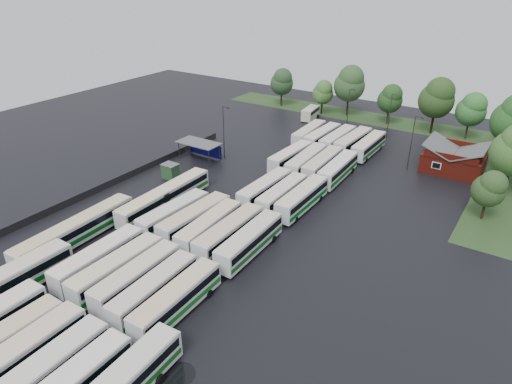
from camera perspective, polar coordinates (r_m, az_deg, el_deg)
The scene contains 50 objects.
ground at distance 63.00m, azimuth -7.59°, elevation -5.67°, with size 160.00×160.00×0.00m, color black.
brick_building at distance 88.90m, azimuth 23.45°, elevation 3.55°, with size 10.07×8.60×5.39m.
wash_shed at distance 86.82m, azimuth -6.98°, elevation 5.89°, with size 8.20×4.20×3.58m.
utility_hut at distance 80.41m, azimuth -10.66°, elevation 2.61°, with size 2.70×2.20×2.62m.
grass_strip_north at distance 114.66m, azimuth 14.88°, elevation 8.77°, with size 80.00×10.00×0.01m, color #243F1A.
west_fence at distance 81.95m, azimuth -15.87°, elevation 1.94°, with size 0.10×50.00×1.20m, color #2D2D30.
bus_r0c1 at distance 50.47m, azimuth -29.14°, elevation -16.25°, with size 2.58×11.84×3.29m.
bus_r0c2 at distance 48.30m, azimuth -27.23°, elevation -17.77°, with size 2.89×12.42×3.44m.
bus_r0c3 at distance 45.94m, azimuth -24.87°, elevation -19.86°, with size 2.91×12.31×3.41m.
bus_r1c0 at distance 58.01m, azimuth -19.01°, elevation -7.94°, with size 2.95×12.50×3.46m.
bus_r1c1 at distance 55.67m, azimuth -16.93°, elevation -9.18°, with size 2.67×12.45×3.47m.
bus_r1c2 at distance 53.87m, azimuth -14.63°, elevation -10.25°, with size 2.86×12.14×3.36m.
bus_r1c3 at distance 51.70m, azimuth -12.58°, elevation -11.78°, with size 2.99×12.02×3.32m.
bus_r1c4 at distance 49.86m, azimuth -9.87°, elevation -13.10°, with size 2.91×12.21×3.38m.
bus_r2c0 at distance 65.31m, azimuth -10.23°, elevation -2.75°, with size 3.11×12.16×3.36m.
bus_r2c1 at distance 63.57m, azimuth -7.69°, elevation -3.35°, with size 3.11×12.53×3.46m.
bus_r2c2 at distance 61.55m, azimuth -5.83°, elevation -4.37°, with size 3.15×12.23×3.37m.
bus_r2c3 at distance 59.94m, azimuth -3.34°, elevation -5.13°, with size 2.78×12.52×3.48m.
bus_r2c4 at distance 58.24m, azimuth -0.79°, elevation -6.14°, with size 2.99×12.43×3.44m.
bus_r3c2 at distance 71.41m, azimuth 1.14°, elevation 0.38°, with size 2.79×12.12×3.36m.
bus_r3c3 at distance 69.84m, azimuth 3.30°, elevation -0.33°, with size 2.64×11.85×3.29m.
bus_r3c4 at distance 68.85m, azimuth 5.79°, elevation -0.78°, with size 2.68×12.36×3.44m.
bus_r4c1 at distance 83.90m, azimuth 4.37°, elevation 4.41°, with size 2.94×11.93×3.30m.
bus_r4c2 at distance 81.85m, azimuth 6.32°, elevation 3.81°, with size 3.22×12.62×3.48m.
bus_r4c3 at distance 81.19m, azimuth 8.35°, elevation 3.46°, with size 2.98×12.37×3.42m.
bus_r4c4 at distance 79.54m, azimuth 10.21°, elevation 2.81°, with size 3.00×12.30×3.40m.
bus_r5c0 at distance 96.18m, azimuth 6.65°, elevation 7.25°, with size 3.07×11.99×3.31m.
bus_r5c1 at distance 94.88m, azimuth 8.29°, elevation 6.87°, with size 2.83×11.91×3.30m.
bus_r5c2 at distance 93.55m, azimuth 10.17°, elevation 6.47°, with size 2.79×12.19×3.38m.
bus_r5c3 at distance 92.77m, azimuth 12.03°, elevation 6.15°, with size 3.17×12.48×3.44m.
bus_r5c4 at distance 91.52m, azimuth 13.90°, elevation 5.62°, with size 2.61×11.95×3.32m.
artic_bus_west_b at distance 70.27m, azimuth -11.30°, elevation -0.63°, with size 2.88×18.03×3.34m.
artic_bus_west_c at distance 64.89m, azimuth -21.59°, elevation -4.53°, with size 3.22×18.24×3.37m.
minibus at distance 111.30m, azimuth 6.82°, elevation 9.78°, with size 3.13×6.67×2.81m.
tree_north_0 at distance 120.94m, azimuth 3.28°, elevation 13.61°, with size 5.93×5.93×9.82m.
tree_north_1 at distance 115.06m, azimuth 8.39°, elevation 12.25°, with size 5.10×5.10×8.45m.
tree_north_2 at distance 114.17m, azimuth 11.67°, elevation 13.17°, with size 7.44×7.44×12.32m.
tree_north_3 at distance 110.26m, azimuth 16.48°, elevation 11.16°, with size 5.66×5.66×9.38m.
tree_north_4 at distance 106.21m, azimuth 21.74°, elevation 10.90°, with size 7.50×7.50×12.41m.
tree_north_5 at distance 105.70m, azimuth 25.40°, elevation 9.33°, with size 6.14×6.14×10.17m.
tree_east_0 at distance 72.40m, azimuth 27.22°, elevation 0.40°, with size 4.71×4.71×7.80m.
lamp_post_ne at distance 85.01m, azimuth 19.00°, elevation 6.25°, with size 1.57×0.30×10.16m.
lamp_post_nw at distance 86.35m, azimuth -4.01°, elevation 7.97°, with size 1.57×0.31×10.17m.
lamp_post_back_w at distance 104.41m, azimuth 11.54°, elevation 10.48°, with size 1.42×0.28×9.22m.
lamp_post_back_e at distance 100.74m, azimuth 16.45°, elevation 9.47°, with size 1.47×0.29×9.57m.
puddle_0 at distance 55.39m, azimuth -25.77°, elevation -13.64°, with size 5.59×5.59×0.01m, color black.
puddle_1 at distance 47.29m, azimuth -20.21°, elevation -20.42°, with size 2.92×2.92×0.01m, color black.
puddle_2 at distance 70.43m, azimuth -12.98°, elevation -2.44°, with size 4.68×4.68×0.01m, color black.
puddle_3 at distance 56.07m, azimuth -5.37°, elevation -10.08°, with size 4.40×4.40×0.01m, color black.
puddle_4 at distance 45.14m, azimuth -9.60°, elevation -21.59°, with size 3.03×3.03×0.01m, color black.
Camera 1 is at (35.99, -39.49, 33.37)m, focal length 32.00 mm.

